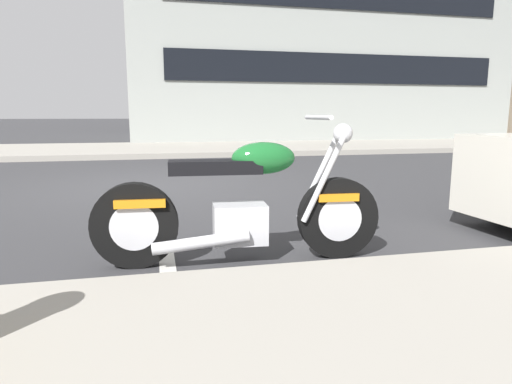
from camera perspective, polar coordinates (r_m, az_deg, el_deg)
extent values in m
plane|color=#333335|center=(7.29, -12.27, 0.85)|extent=(260.00, 260.00, 0.00)
cube|color=gray|center=(18.58, 27.72, 5.53)|extent=(120.00, 5.00, 0.14)
cube|color=silver|center=(3.60, -11.38, -8.33)|extent=(0.12, 2.20, 0.01)
cylinder|color=black|center=(3.56, 10.44, -3.27)|extent=(0.64, 0.15, 0.63)
cylinder|color=silver|center=(3.56, 10.44, -3.27)|extent=(0.36, 0.14, 0.35)
cylinder|color=black|center=(3.38, -15.28, -4.16)|extent=(0.64, 0.15, 0.63)
cylinder|color=silver|center=(3.38, -15.28, -4.16)|extent=(0.36, 0.14, 0.35)
cube|color=silver|center=(3.38, -2.08, -4.06)|extent=(0.42, 0.29, 0.30)
cube|color=black|center=(3.29, -5.24, 3.22)|extent=(0.69, 0.27, 0.10)
ellipsoid|color=#196028|center=(3.33, 0.96, 4.38)|extent=(0.49, 0.27, 0.24)
cube|color=orange|center=(3.34, -14.56, -1.24)|extent=(0.37, 0.20, 0.06)
cube|color=orange|center=(3.51, 10.22, -0.52)|extent=(0.33, 0.18, 0.06)
cylinder|color=silver|center=(3.52, 7.95, 1.88)|extent=(0.34, 0.07, 0.65)
cylinder|color=silver|center=(3.39, 8.64, 1.55)|extent=(0.34, 0.07, 0.65)
cylinder|color=silver|center=(3.41, 7.96, 9.47)|extent=(0.08, 0.62, 0.04)
sphere|color=silver|center=(3.47, 11.09, 7.41)|extent=(0.15, 0.15, 0.15)
cylinder|color=silver|center=(3.25, -7.05, -6.44)|extent=(0.71, 0.14, 0.16)
cube|color=#939993|center=(23.78, 5.04, 22.97)|extent=(15.70, 11.34, 13.04)
cube|color=black|center=(17.90, 10.68, 15.33)|extent=(13.19, 0.06, 1.10)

